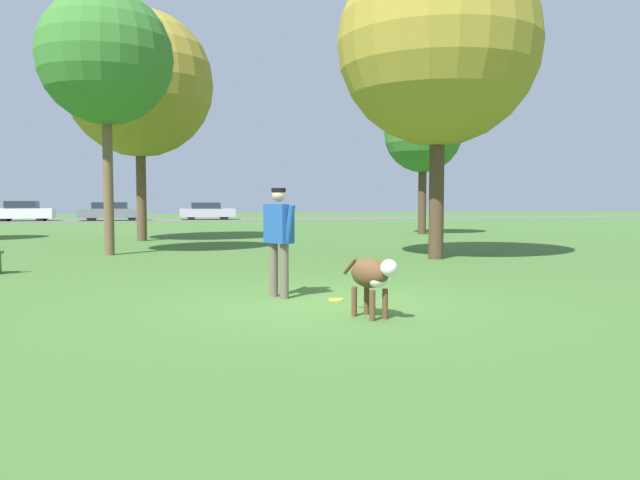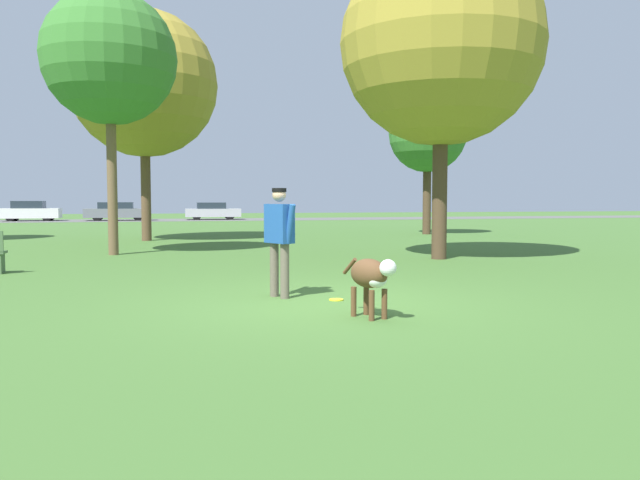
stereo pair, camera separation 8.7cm
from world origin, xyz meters
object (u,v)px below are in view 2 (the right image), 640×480
(tree_far_right, at_px, (428,134))
(tree_near_right, at_px, (441,44))
(parked_car_grey, at_px, (118,211))
(dog, at_px, (371,276))
(frisbee, at_px, (336,300))
(tree_mid_center, at_px, (144,84))
(parked_car_white, at_px, (30,211))
(parked_car_silver, at_px, (213,211))
(tree_near_left, at_px, (110,58))
(person, at_px, (279,233))

(tree_far_right, xyz_separation_m, tree_near_right, (-4.25, -10.32, 0.96))
(parked_car_grey, bearing_deg, dog, -82.17)
(dog, height_order, parked_car_grey, parked_car_grey)
(frisbee, xyz_separation_m, tree_mid_center, (-2.95, 14.27, 5.46))
(dog, height_order, frisbee, dog)
(frisbee, relative_size, tree_mid_center, 0.03)
(dog, height_order, tree_near_right, tree_near_right)
(parked_car_white, height_order, parked_car_silver, parked_car_white)
(frisbee, xyz_separation_m, tree_near_right, (4.12, 5.43, 5.14))
(parked_car_white, bearing_deg, tree_near_left, -75.16)
(person, xyz_separation_m, tree_far_right, (9.11, 15.29, 3.23))
(tree_far_right, relative_size, tree_near_right, 0.77)
(parked_car_grey, bearing_deg, parked_car_white, 174.43)
(tree_mid_center, bearing_deg, parked_car_silver, 79.98)
(tree_near_right, distance_m, parked_car_silver, 32.53)
(frisbee, xyz_separation_m, tree_near_left, (-3.65, 8.58, 5.06))
(dog, distance_m, tree_mid_center, 16.71)
(person, distance_m, tree_near_left, 9.56)
(tree_near_right, distance_m, parked_car_white, 35.97)
(person, distance_m, tree_mid_center, 14.70)
(parked_car_white, bearing_deg, parked_car_grey, -4.96)
(parked_car_grey, bearing_deg, frisbee, -81.93)
(person, relative_size, tree_near_left, 0.24)
(tree_near_right, xyz_separation_m, parked_car_white, (-15.29, 32.24, -4.48))
(frisbee, height_order, parked_car_white, parked_car_white)
(tree_near_left, height_order, parked_car_grey, tree_near_left)
(person, distance_m, frisbee, 1.29)
(person, height_order, parked_car_grey, person)
(parked_car_white, bearing_deg, person, -73.99)
(tree_near_left, bearing_deg, dog, -69.70)
(person, xyz_separation_m, parked_car_grey, (-4.69, 36.68, -0.32))
(tree_mid_center, bearing_deg, tree_near_left, -97.07)
(tree_far_right, bearing_deg, tree_mid_center, -172.60)
(tree_mid_center, xyz_separation_m, tree_near_right, (7.07, -8.85, -0.32))
(tree_near_right, bearing_deg, person, -134.37)
(frisbee, bearing_deg, parked_car_white, 106.51)
(frisbee, relative_size, tree_far_right, 0.04)
(tree_far_right, distance_m, tree_near_left, 14.02)
(tree_near_left, bearing_deg, tree_far_right, 30.79)
(person, distance_m, parked_car_grey, 36.98)
(dog, bearing_deg, tree_mid_center, 171.02)
(parked_car_silver, bearing_deg, tree_near_left, -97.88)
(tree_near_right, xyz_separation_m, tree_near_left, (-7.78, 3.15, -0.08))
(frisbee, distance_m, parked_car_grey, 37.54)
(tree_far_right, height_order, tree_near_right, tree_near_right)
(tree_mid_center, relative_size, parked_car_grey, 1.79)
(person, height_order, frisbee, person)
(person, distance_m, tree_far_right, 18.09)
(parked_car_grey, bearing_deg, tree_mid_center, -84.05)
(person, relative_size, parked_car_grey, 0.36)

